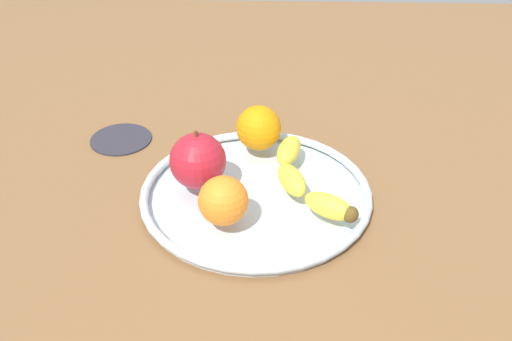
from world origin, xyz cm
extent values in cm
cube|color=brown|center=(0.00, 0.00, -2.00)|extent=(167.13, 167.13, 4.00)
cylinder|color=silver|center=(0.00, 0.00, 0.30)|extent=(30.69, 30.69, 0.60)
torus|color=silver|center=(0.00, 0.00, 1.20)|extent=(31.97, 31.97, 1.20)
ellipsoid|color=yellow|center=(-7.42, 4.52, 3.35)|extent=(7.49, 4.84, 3.11)
ellipsoid|color=yellow|center=(-0.10, 4.88, 3.35)|extent=(7.56, 5.39, 3.11)
ellipsoid|color=yellow|center=(5.57, 9.53, 3.35)|extent=(6.32, 7.50, 3.11)
ellipsoid|color=brown|center=(7.24, 12.15, 3.35)|extent=(2.91, 2.85, 2.18)
sphere|color=#B11D2B|center=(-0.73, -7.91, 5.69)|extent=(7.77, 7.77, 7.77)
cylinder|color=#593819|center=(-0.73, -7.91, 9.77)|extent=(0.44, 0.44, 1.20)
sphere|color=orange|center=(7.11, -3.83, 4.99)|extent=(6.39, 6.39, 6.39)
sphere|color=orange|center=(-10.70, 0.49, 5.18)|extent=(6.75, 6.75, 6.75)
cylinder|color=#2D2A34|center=(-14.86, -22.28, 0.30)|extent=(9.78, 9.78, 0.60)
camera|label=1|loc=(66.13, 2.41, 50.20)|focal=41.84mm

